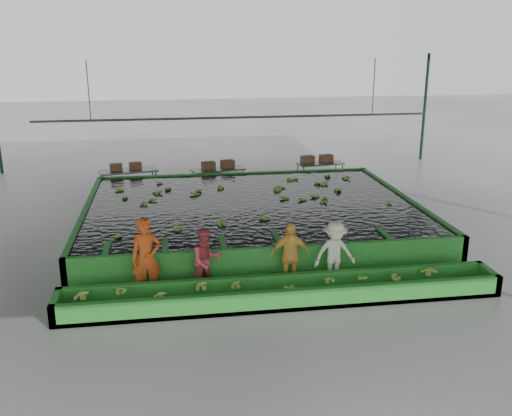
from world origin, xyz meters
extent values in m
plane|color=slate|center=(0.00, 0.00, 0.00)|extent=(80.00, 80.00, 0.00)
cube|color=slate|center=(0.00, 0.00, 5.00)|extent=(20.00, 22.00, 0.04)
cube|color=black|center=(0.00, 1.50, 0.85)|extent=(9.70, 7.70, 0.00)
cylinder|color=#59605B|center=(0.00, 5.00, 3.00)|extent=(0.08, 0.08, 14.00)
cylinder|color=#59605B|center=(-5.00, 5.00, 4.00)|extent=(0.04, 0.04, 2.00)
cylinder|color=#59605B|center=(5.00, 5.00, 4.00)|extent=(0.04, 0.04, 2.00)
imported|color=#CC4C18|center=(-3.03, -2.80, 0.94)|extent=(0.74, 0.54, 1.88)
imported|color=#B73E45|center=(-1.67, -2.80, 0.79)|extent=(0.93, 0.83, 1.57)
imported|color=#FFC44B|center=(0.29, -2.80, 0.80)|extent=(0.95, 0.41, 1.61)
imported|color=silver|center=(1.39, -2.80, 0.79)|extent=(1.06, 0.66, 1.58)
camera|label=1|loc=(-2.40, -15.06, 5.76)|focal=40.00mm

